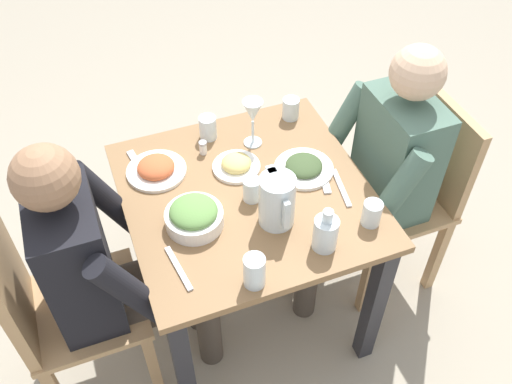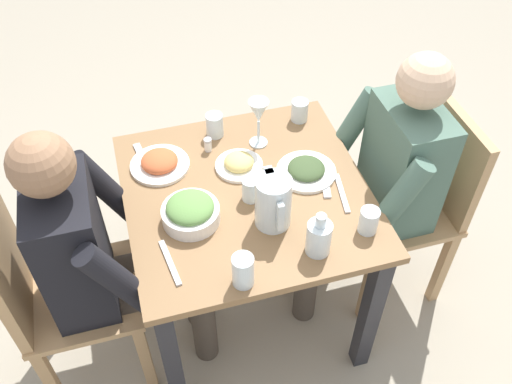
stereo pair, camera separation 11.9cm
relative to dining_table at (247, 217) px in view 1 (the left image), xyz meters
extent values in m
plane|color=#9E937F|center=(0.00, 0.00, -0.60)|extent=(8.00, 8.00, 0.00)
cube|color=olive|center=(0.00, 0.00, 0.12)|extent=(0.85, 0.85, 0.03)
cube|color=#232328|center=(-0.37, -0.37, -0.25)|extent=(0.06, 0.06, 0.71)
cube|color=#232328|center=(0.37, -0.37, -0.25)|extent=(0.06, 0.06, 0.71)
cube|color=#232328|center=(-0.37, 0.37, -0.25)|extent=(0.06, 0.06, 0.71)
cube|color=#232328|center=(0.37, 0.37, -0.25)|extent=(0.06, 0.06, 0.71)
cube|color=tan|center=(-0.09, -0.80, -0.38)|extent=(0.04, 0.04, 0.45)
cube|color=tan|center=(-0.09, -0.46, -0.38)|extent=(0.04, 0.04, 0.45)
cube|color=tan|center=(0.25, -0.46, -0.38)|extent=(0.04, 0.04, 0.45)
cube|color=tan|center=(0.08, -0.63, -0.14)|extent=(0.40, 0.40, 0.03)
cube|color=tan|center=(0.08, -0.81, 0.08)|extent=(0.38, 0.04, 0.42)
cube|color=tan|center=(0.18, 0.80, -0.38)|extent=(0.04, 0.04, 0.45)
cube|color=tan|center=(-0.16, 0.80, -0.38)|extent=(0.04, 0.04, 0.45)
cube|color=tan|center=(0.18, 0.46, -0.38)|extent=(0.04, 0.04, 0.45)
cube|color=tan|center=(-0.16, 0.46, -0.38)|extent=(0.04, 0.04, 0.45)
cube|color=tan|center=(0.01, 0.63, -0.14)|extent=(0.40, 0.40, 0.03)
cube|color=tan|center=(0.01, 0.81, 0.08)|extent=(0.38, 0.04, 0.42)
cube|color=black|center=(0.08, -0.60, 0.12)|extent=(0.32, 0.20, 0.50)
sphere|color=#936B4C|center=(0.08, -0.60, 0.49)|extent=(0.19, 0.19, 0.19)
cylinder|color=#473D33|center=(-0.01, -0.41, -0.16)|extent=(0.11, 0.38, 0.11)
cylinder|color=#473D33|center=(-0.01, -0.22, -0.37)|extent=(0.10, 0.10, 0.47)
cylinder|color=black|center=(-0.12, -0.46, 0.14)|extent=(0.08, 0.23, 0.37)
cylinder|color=#473D33|center=(0.16, -0.41, -0.16)|extent=(0.11, 0.38, 0.11)
cylinder|color=#473D33|center=(0.16, -0.22, -0.37)|extent=(0.10, 0.10, 0.47)
cylinder|color=black|center=(0.28, -0.46, 0.14)|extent=(0.08, 0.23, 0.37)
cube|color=#4C6B5B|center=(0.01, 0.60, 0.12)|extent=(0.32, 0.20, 0.50)
sphere|color=#DBB28E|center=(0.01, 0.60, 0.49)|extent=(0.19, 0.19, 0.19)
cylinder|color=#473D33|center=(0.10, 0.41, -0.16)|extent=(0.11, 0.38, 0.11)
cylinder|color=#473D33|center=(0.10, 0.22, -0.37)|extent=(0.10, 0.10, 0.47)
cylinder|color=#4C6B5B|center=(0.21, 0.46, 0.14)|extent=(0.08, 0.23, 0.37)
cylinder|color=#473D33|center=(-0.07, 0.41, -0.16)|extent=(0.11, 0.38, 0.11)
cylinder|color=#473D33|center=(-0.07, 0.22, -0.37)|extent=(0.10, 0.10, 0.47)
cylinder|color=#4C6B5B|center=(-0.19, 0.46, 0.14)|extent=(0.08, 0.23, 0.37)
cylinder|color=silver|center=(0.16, 0.05, 0.23)|extent=(0.12, 0.12, 0.19)
cube|color=silver|center=(0.23, 0.05, 0.24)|extent=(0.02, 0.02, 0.11)
cube|color=silver|center=(0.10, 0.05, 0.31)|extent=(0.04, 0.03, 0.02)
cylinder|color=white|center=(0.08, -0.21, 0.16)|extent=(0.19, 0.19, 0.05)
ellipsoid|color=#608E47|center=(0.08, -0.21, 0.20)|extent=(0.16, 0.16, 0.06)
cylinder|color=white|center=(-0.03, 0.23, 0.14)|extent=(0.22, 0.22, 0.01)
ellipsoid|color=#3D512D|center=(-0.03, 0.23, 0.16)|extent=(0.13, 0.13, 0.04)
cylinder|color=white|center=(-0.21, -0.27, 0.14)|extent=(0.22, 0.22, 0.01)
ellipsoid|color=#CC5B33|center=(-0.21, -0.27, 0.16)|extent=(0.13, 0.13, 0.06)
cylinder|color=white|center=(-0.13, 0.01, 0.14)|extent=(0.18, 0.18, 0.01)
ellipsoid|color=#E0C670|center=(-0.13, 0.01, 0.16)|extent=(0.11, 0.11, 0.05)
cylinder|color=silver|center=(0.03, 0.01, 0.18)|extent=(0.06, 0.06, 0.09)
cylinder|color=silver|center=(-0.33, 0.31, 0.18)|extent=(0.07, 0.07, 0.09)
cylinder|color=silver|center=(0.28, 0.34, 0.18)|extent=(0.06, 0.06, 0.09)
cylinder|color=silver|center=(0.37, -0.11, 0.19)|extent=(0.07, 0.07, 0.11)
cylinder|color=silver|center=(-0.33, -0.04, 0.18)|extent=(0.07, 0.07, 0.09)
cylinder|color=silver|center=(-0.24, 0.11, 0.14)|extent=(0.07, 0.07, 0.01)
cylinder|color=silver|center=(-0.24, 0.11, 0.19)|extent=(0.01, 0.01, 0.10)
cone|color=silver|center=(-0.24, 0.11, 0.28)|extent=(0.08, 0.08, 0.09)
cylinder|color=silver|center=(0.31, 0.15, 0.19)|extent=(0.08, 0.08, 0.12)
cylinder|color=#993333|center=(0.31, 0.15, 0.17)|extent=(0.07, 0.07, 0.07)
cylinder|color=silver|center=(0.31, 0.15, 0.28)|extent=(0.03, 0.03, 0.04)
cylinder|color=white|center=(-0.25, -0.08, 0.16)|extent=(0.03, 0.03, 0.04)
cylinder|color=#B2B2B7|center=(-0.25, -0.08, 0.18)|extent=(0.03, 0.03, 0.01)
cube|color=silver|center=(-0.27, -0.33, 0.14)|extent=(0.17, 0.05, 0.01)
cube|color=silver|center=(0.10, 0.32, 0.14)|extent=(0.19, 0.05, 0.01)
cube|color=silver|center=(0.03, 0.28, 0.14)|extent=(0.17, 0.07, 0.01)
cube|color=silver|center=(0.24, -0.31, 0.14)|extent=(0.19, 0.04, 0.01)
camera|label=1|loc=(1.29, -0.46, 1.56)|focal=39.48mm
camera|label=2|loc=(1.32, -0.34, 1.56)|focal=39.48mm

